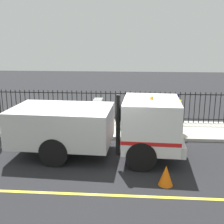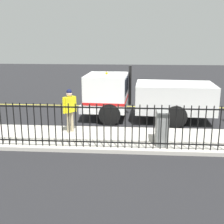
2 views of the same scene
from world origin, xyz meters
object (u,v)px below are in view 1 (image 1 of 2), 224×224
Objects in this scene: work_truck at (106,124)px; worker_standing at (176,109)px; utility_cabinet at (98,112)px; traffic_cone at (166,175)px.

work_truck is 3.66m from worker_standing.
worker_standing is 3.63m from utility_cabinet.
worker_standing reaches higher than traffic_cone.
utility_cabinet is 6.02m from traffic_cone.
work_truck is at bearing 43.72° from traffic_cone.
utility_cabinet is at bearing 25.54° from traffic_cone.
work_truck is at bearing -168.26° from utility_cabinet.
utility_cabinet is (1.03, 3.45, -0.44)m from worker_standing.
work_truck is at bearing -6.71° from worker_standing.
work_truck is 5.04× the size of utility_cabinet.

